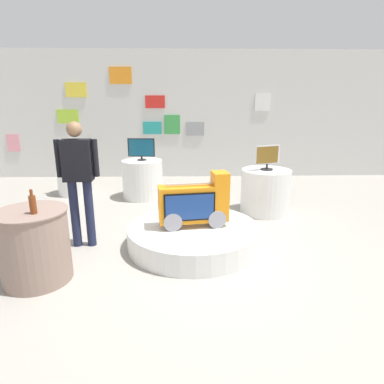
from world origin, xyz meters
TOP-DOWN VIEW (x-y plane):
  - ground_plane at (0.00, 0.00)m, footprint 30.00×30.00m
  - back_wall_display at (-0.01, 4.74)m, footprint 11.70×0.13m
  - main_display_pedestal at (-0.05, 0.32)m, footprint 1.84×1.84m
  - novelty_firetruck_tv at (-0.04, 0.32)m, footprint 0.98×0.46m
  - display_pedestal_left_rear at (-2.58, 3.04)m, footprint 0.67×0.67m
  - tv_on_left_rear at (-2.58, 3.03)m, footprint 0.54×0.18m
  - display_pedestal_center_rear at (-1.05, 2.74)m, footprint 0.84×0.84m
  - tv_on_center_rear at (-1.05, 2.73)m, footprint 0.55×0.17m
  - display_pedestal_right_rear at (1.30, 1.72)m, footprint 0.88×0.88m
  - tv_on_right_rear at (1.29, 1.71)m, footprint 0.46×0.21m
  - side_table_round at (-1.86, -0.54)m, footprint 0.78×0.78m
  - bottle_on_side_table at (-1.77, -0.64)m, footprint 0.07×0.07m
  - shopper_browsing_near_truck at (-1.60, 0.38)m, footprint 0.56×0.22m

SIDE VIEW (x-z plane):
  - ground_plane at x=0.00m, z-range 0.00..0.00m
  - main_display_pedestal at x=-0.05m, z-range 0.00..0.30m
  - display_pedestal_left_rear at x=-2.58m, z-range 0.00..0.80m
  - display_pedestal_center_rear at x=-1.05m, z-range 0.00..0.80m
  - display_pedestal_right_rear at x=1.30m, z-range 0.00..0.80m
  - side_table_round at x=-1.86m, z-range 0.01..0.85m
  - novelty_firetruck_tv at x=-0.04m, z-range 0.23..0.98m
  - bottle_on_side_table at x=-1.77m, z-range 0.81..1.08m
  - tv_on_left_rear at x=-2.58m, z-range 0.82..1.22m
  - shopper_browsing_near_truck at x=-1.60m, z-range 0.16..1.89m
  - tv_on_right_rear at x=1.29m, z-range 0.82..1.26m
  - tv_on_center_rear at x=-1.05m, z-range 0.82..1.27m
  - back_wall_display at x=-0.01m, z-range 0.00..3.22m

